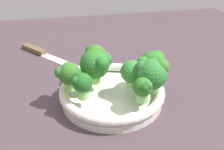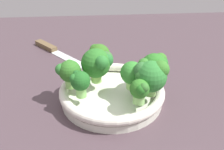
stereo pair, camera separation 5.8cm
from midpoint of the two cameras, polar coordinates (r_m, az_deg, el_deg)
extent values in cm
cube|color=#47373E|center=(62.83, 1.66, -6.48)|extent=(130.00, 130.00, 2.50)
cylinder|color=silver|center=(61.61, 2.72, -4.90)|extent=(23.25, 23.25, 1.74)
torus|color=silver|center=(60.51, 2.76, -3.41)|extent=(24.22, 24.22, 2.13)
cylinder|color=#87C75B|center=(65.68, -0.23, 1.89)|extent=(2.13, 2.13, 2.48)
sphere|color=#32681F|center=(64.30, -0.23, 4.27)|extent=(5.51, 5.51, 5.51)
sphere|color=#317A25|center=(65.28, -1.10, 5.44)|extent=(2.78, 2.78, 2.78)
sphere|color=#31761F|center=(61.99, 0.03, 4.35)|extent=(2.35, 2.35, 2.35)
cylinder|color=#82C465|center=(56.10, -3.75, -3.63)|extent=(2.23, 2.23, 2.46)
sphere|color=#1F5F21|center=(54.70, -3.84, -1.37)|extent=(4.20, 4.20, 4.20)
sphere|color=#256A26|center=(54.12, -5.13, -0.88)|extent=(2.07, 2.07, 2.07)
sphere|color=#1F6024|center=(54.98, -4.67, 0.05)|extent=(1.70, 1.70, 1.70)
cylinder|color=#91D06A|center=(59.55, -6.14, -1.60)|extent=(2.59, 2.59, 2.37)
sphere|color=#316E24|center=(58.13, -6.29, 0.75)|extent=(4.97, 4.97, 4.97)
sphere|color=#2E722D|center=(58.06, -8.16, 1.11)|extent=(2.63, 2.63, 2.63)
sphere|color=#27781F|center=(59.57, -6.45, 2.19)|extent=(2.32, 2.32, 2.32)
cylinder|color=#91C969|center=(61.76, 11.55, -0.84)|extent=(2.36, 2.36, 2.34)
sphere|color=#2A7023|center=(60.24, 11.85, 1.71)|extent=(6.05, 6.05, 6.05)
sphere|color=#327223|center=(61.59, 13.13, 3.28)|extent=(2.95, 2.95, 2.95)
sphere|color=#33752A|center=(58.76, 9.84, 2.16)|extent=(3.00, 3.00, 3.00)
sphere|color=#246E24|center=(61.37, 13.36, 2.50)|extent=(3.00, 3.00, 3.00)
cylinder|color=#90CE71|center=(54.80, 8.91, -5.14)|extent=(2.45, 2.45, 2.08)
sphere|color=#2F7223|center=(53.49, 9.11, -3.08)|extent=(4.04, 4.04, 4.04)
sphere|color=#24691F|center=(52.06, 9.52, -3.26)|extent=(2.12, 2.12, 2.12)
sphere|color=#316C29|center=(52.01, 10.16, -2.80)|extent=(1.91, 1.91, 1.91)
cylinder|color=#97CD6D|center=(59.21, 7.06, -1.95)|extent=(2.39, 2.39, 2.23)
sphere|color=#32822D|center=(57.79, 7.23, 0.38)|extent=(5.11, 5.11, 5.11)
sphere|color=#31853F|center=(57.47, 8.69, 0.94)|extent=(2.93, 2.93, 2.93)
sphere|color=#358740|center=(58.27, 9.04, 1.22)|extent=(2.29, 2.29, 2.29)
cylinder|color=#83BD60|center=(57.82, 11.08, -3.21)|extent=(2.65, 2.65, 2.20)
sphere|color=#2C772F|center=(56.11, 11.40, -0.41)|extent=(6.73, 6.73, 6.73)
sphere|color=#306B31|center=(55.76, 9.55, 0.86)|extent=(3.69, 3.69, 3.69)
sphere|color=#337526|center=(55.78, 13.45, 1.14)|extent=(3.70, 3.70, 3.70)
sphere|color=#31742E|center=(54.98, 9.68, -0.42)|extent=(3.08, 3.08, 3.08)
cylinder|color=#9BD865|center=(61.07, -0.70, -0.40)|extent=(2.43, 2.43, 2.61)
sphere|color=#2A6E25|center=(59.36, -0.72, 2.50)|extent=(6.72, 6.72, 6.72)
sphere|color=#29712C|center=(56.77, 0.69, 2.70)|extent=(3.04, 3.04, 3.04)
sphere|color=#346630|center=(59.99, 1.37, 3.56)|extent=(3.29, 3.29, 3.29)
sphere|color=#25672C|center=(59.56, 1.90, 3.17)|extent=(3.29, 3.29, 3.29)
cube|color=silver|center=(80.01, -6.76, 3.21)|extent=(14.45, 13.22, 0.40)
cube|color=brown|center=(89.59, -12.30, 6.16)|extent=(8.65, 8.01, 1.50)
camera|label=1|loc=(0.03, -87.14, 1.67)|focal=42.26mm
camera|label=2|loc=(0.03, 92.86, -1.67)|focal=42.26mm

